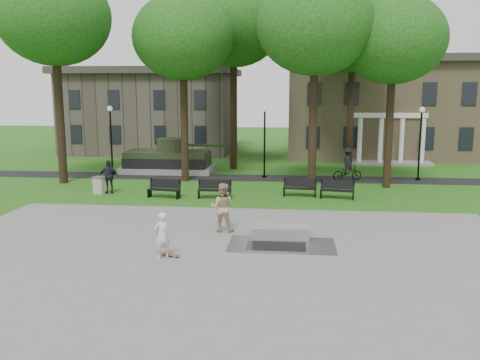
{
  "coord_description": "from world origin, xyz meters",
  "views": [
    {
      "loc": [
        2.33,
        -21.23,
        5.72
      ],
      "look_at": [
        -0.2,
        3.22,
        1.4
      ],
      "focal_mm": 38.0,
      "sensor_mm": 36.0,
      "label": 1
    }
  ],
  "objects_px": {
    "concrete_block": "(281,231)",
    "friend_watching": "(222,207)",
    "cyclist": "(348,167)",
    "skateboarder": "(162,236)",
    "park_bench_0": "(164,188)",
    "trash_bin": "(100,185)"
  },
  "relations": [
    {
      "from": "cyclist",
      "to": "park_bench_0",
      "type": "xyz_separation_m",
      "value": [
        -10.45,
        -6.46,
        -0.34
      ]
    },
    {
      "from": "cyclist",
      "to": "park_bench_0",
      "type": "bearing_deg",
      "value": 107.03
    },
    {
      "from": "friend_watching",
      "to": "trash_bin",
      "type": "relative_size",
      "value": 2.09
    },
    {
      "from": "concrete_block",
      "to": "skateboarder",
      "type": "height_order",
      "value": "skateboarder"
    },
    {
      "from": "park_bench_0",
      "to": "trash_bin",
      "type": "bearing_deg",
      "value": 179.22
    },
    {
      "from": "skateboarder",
      "to": "park_bench_0",
      "type": "xyz_separation_m",
      "value": [
        -2.49,
        10.02,
        -0.31
      ]
    },
    {
      "from": "skateboarder",
      "to": "trash_bin",
      "type": "height_order",
      "value": "skateboarder"
    },
    {
      "from": "cyclist",
      "to": "park_bench_0",
      "type": "height_order",
      "value": "cyclist"
    },
    {
      "from": "skateboarder",
      "to": "cyclist",
      "type": "distance_m",
      "value": 18.3
    },
    {
      "from": "cyclist",
      "to": "skateboarder",
      "type": "bearing_deg",
      "value": 139.53
    },
    {
      "from": "friend_watching",
      "to": "cyclist",
      "type": "xyz_separation_m",
      "value": [
        6.38,
        12.83,
        -0.16
      ]
    },
    {
      "from": "skateboarder",
      "to": "park_bench_0",
      "type": "height_order",
      "value": "skateboarder"
    },
    {
      "from": "concrete_block",
      "to": "trash_bin",
      "type": "relative_size",
      "value": 2.29
    },
    {
      "from": "skateboarder",
      "to": "trash_bin",
      "type": "distance_m",
      "value": 12.55
    },
    {
      "from": "concrete_block",
      "to": "trash_bin",
      "type": "bearing_deg",
      "value": 143.18
    },
    {
      "from": "cyclist",
      "to": "trash_bin",
      "type": "bearing_deg",
      "value": 96.92
    },
    {
      "from": "friend_watching",
      "to": "cyclist",
      "type": "relative_size",
      "value": 0.95
    },
    {
      "from": "park_bench_0",
      "to": "trash_bin",
      "type": "xyz_separation_m",
      "value": [
        -3.89,
        0.78,
        -0.04
      ]
    },
    {
      "from": "park_bench_0",
      "to": "concrete_block",
      "type": "bearing_deg",
      "value": -36.59
    },
    {
      "from": "park_bench_0",
      "to": "skateboarder",
      "type": "bearing_deg",
      "value": -65.51
    },
    {
      "from": "concrete_block",
      "to": "friend_watching",
      "type": "xyz_separation_m",
      "value": [
        -2.42,
        0.62,
        0.78
      ]
    },
    {
      "from": "cyclist",
      "to": "concrete_block",
      "type": "bearing_deg",
      "value": 148.91
    }
  ]
}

